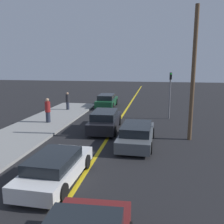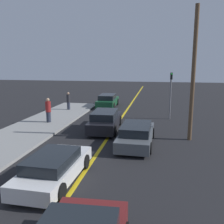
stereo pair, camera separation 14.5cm
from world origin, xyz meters
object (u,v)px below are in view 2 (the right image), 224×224
object	(u,v)px
utility_pole	(193,75)
pedestrian_far_standing	(48,110)
car_oncoming_far	(108,101)
car_parked_left_lot	(105,120)
car_far_distant	(136,134)
pedestrian_by_sign	(68,101)
traffic_light	(171,91)
car_ahead_center	(54,167)

from	to	relation	value
utility_pole	pedestrian_far_standing	bearing A→B (deg)	167.83
car_oncoming_far	car_parked_left_lot	bearing A→B (deg)	-81.16
car_far_distant	car_parked_left_lot	distance (m)	3.64
pedestrian_by_sign	car_far_distant	bearing A→B (deg)	-50.44
utility_pole	car_parked_left_lot	bearing A→B (deg)	166.54
traffic_light	car_oncoming_far	bearing A→B (deg)	142.24
car_ahead_center	car_far_distant	world-z (taller)	car_far_distant
utility_pole	pedestrian_by_sign	bearing A→B (deg)	144.54
car_ahead_center	car_far_distant	xyz separation A→B (m)	(2.76, 5.10, 0.03)
car_oncoming_far	car_far_distant	bearing A→B (deg)	-72.63
pedestrian_far_standing	traffic_light	world-z (taller)	traffic_light
pedestrian_far_standing	utility_pole	world-z (taller)	utility_pole
pedestrian_by_sign	car_ahead_center	bearing A→B (deg)	-71.97
car_far_distant	pedestrian_far_standing	xyz separation A→B (m)	(-6.97, 3.60, 0.48)
traffic_light	utility_pole	distance (m)	5.85
car_parked_left_lot	pedestrian_far_standing	size ratio (longest dim) A/B	2.62
car_parked_left_lot	traffic_light	bearing A→B (deg)	40.83
car_parked_left_lot	traffic_light	distance (m)	6.44
car_oncoming_far	pedestrian_by_sign	xyz separation A→B (m)	(-3.25, -2.95, 0.33)
car_far_distant	pedestrian_by_sign	world-z (taller)	pedestrian_by_sign
car_far_distant	traffic_light	distance (m)	7.53
traffic_light	car_ahead_center	bearing A→B (deg)	-112.07
pedestrian_by_sign	utility_pole	xyz separation A→B (m)	(10.40, -7.41, 2.90)
car_oncoming_far	pedestrian_far_standing	size ratio (longest dim) A/B	2.56
car_far_distant	utility_pole	bearing A→B (deg)	26.15
car_oncoming_far	utility_pole	size ratio (longest dim) A/B	0.61
car_far_distant	traffic_light	world-z (taller)	traffic_light
car_far_distant	utility_pole	distance (m)	4.74
pedestrian_far_standing	car_far_distant	bearing A→B (deg)	-27.35
car_parked_left_lot	utility_pole	world-z (taller)	utility_pole
utility_pole	traffic_light	bearing A→B (deg)	99.77
car_parked_left_lot	car_oncoming_far	size ratio (longest dim) A/B	1.02
pedestrian_far_standing	car_oncoming_far	bearing A→B (deg)	70.38
traffic_light	utility_pole	bearing A→B (deg)	-80.23
car_ahead_center	utility_pole	bearing A→B (deg)	49.62
car_parked_left_lot	car_ahead_center	bearing A→B (deg)	-95.18
car_parked_left_lot	traffic_light	xyz separation A→B (m)	(4.52, 4.25, 1.69)
car_oncoming_far	traffic_light	bearing A→B (deg)	-39.34
car_far_distant	pedestrian_far_standing	bearing A→B (deg)	153.98
traffic_light	car_parked_left_lot	bearing A→B (deg)	-136.76
car_far_distant	pedestrian_far_standing	size ratio (longest dim) A/B	2.59
car_ahead_center	car_far_distant	bearing A→B (deg)	63.07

